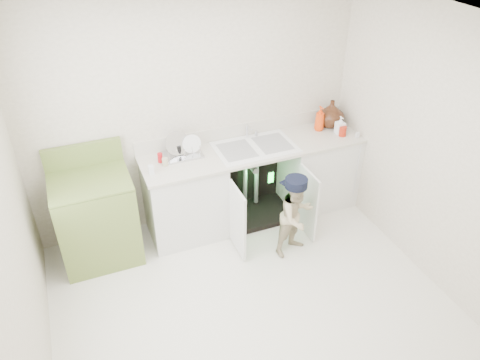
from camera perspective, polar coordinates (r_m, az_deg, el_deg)
name	(u,v)px	position (r m, az deg, el deg)	size (l,w,h in m)	color
ground	(251,301)	(4.49, 1.31, -14.58)	(3.50, 3.50, 0.00)	silver
room_shell	(253,191)	(3.66, 1.55, -1.34)	(6.00, 5.50, 1.26)	beige
counter_run	(256,180)	(5.21, 2.00, 0.00)	(2.44, 1.02, 1.21)	white
avocado_stove	(97,217)	(4.86, -17.09, -4.35)	(0.75, 0.65, 1.16)	olive
repair_worker	(296,215)	(4.75, 6.89, -4.27)	(0.50, 0.59, 0.89)	beige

